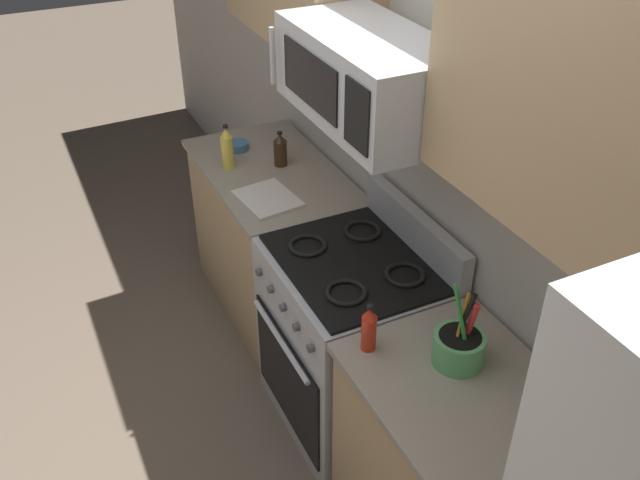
# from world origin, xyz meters

# --- Properties ---
(ground_plane) EXTENTS (16.00, 16.00, 0.00)m
(ground_plane) POSITION_xyz_m (0.00, 0.00, 0.00)
(ground_plane) COLOR #6B5B4C
(wall_back) EXTENTS (8.00, 0.10, 2.60)m
(wall_back) POSITION_xyz_m (0.00, 1.07, 1.30)
(wall_back) COLOR beige
(wall_back) RESTS_ON ground
(counter_left) EXTENTS (1.10, 0.65, 0.91)m
(counter_left) POSITION_xyz_m (-0.94, 0.68, 0.46)
(counter_left) COLOR tan
(counter_left) RESTS_ON ground
(range_oven) EXTENTS (0.76, 0.69, 1.09)m
(range_oven) POSITION_xyz_m (-0.00, 0.68, 0.47)
(range_oven) COLOR #B2B5BA
(range_oven) RESTS_ON ground
(microwave) EXTENTS (0.79, 0.44, 0.32)m
(microwave) POSITION_xyz_m (-0.00, 0.71, 1.74)
(microwave) COLOR #B2B5BA
(upper_cabinets_right) EXTENTS (0.96, 0.34, 0.75)m
(upper_cabinets_right) POSITION_xyz_m (0.88, 0.85, 1.97)
(upper_cabinets_right) COLOR tan
(utensil_crock) EXTENTS (0.18, 0.18, 0.33)m
(utensil_crock) POSITION_xyz_m (0.67, 0.73, 0.98)
(utensil_crock) COLOR #59AD66
(utensil_crock) RESTS_ON counter_right
(cutting_board) EXTENTS (0.34, 0.28, 0.02)m
(cutting_board) POSITION_xyz_m (-0.66, 0.54, 0.92)
(cutting_board) COLOR silver
(cutting_board) RESTS_ON counter_left
(bottle_hot_sauce) EXTENTS (0.06, 0.06, 0.20)m
(bottle_hot_sauce) POSITION_xyz_m (0.48, 0.48, 1.00)
(bottle_hot_sauce) COLOR red
(bottle_hot_sauce) RESTS_ON counter_right
(bottle_oil) EXTENTS (0.07, 0.07, 0.24)m
(bottle_oil) POSITION_xyz_m (-1.06, 0.49, 1.02)
(bottle_oil) COLOR gold
(bottle_oil) RESTS_ON counter_left
(bottle_soy) EXTENTS (0.07, 0.07, 0.19)m
(bottle_soy) POSITION_xyz_m (-0.97, 0.75, 1.00)
(bottle_soy) COLOR #382314
(bottle_soy) RESTS_ON counter_left
(prep_bowl) EXTENTS (0.12, 0.12, 0.05)m
(prep_bowl) POSITION_xyz_m (-1.23, 0.60, 0.93)
(prep_bowl) COLOR teal
(prep_bowl) RESTS_ON counter_left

